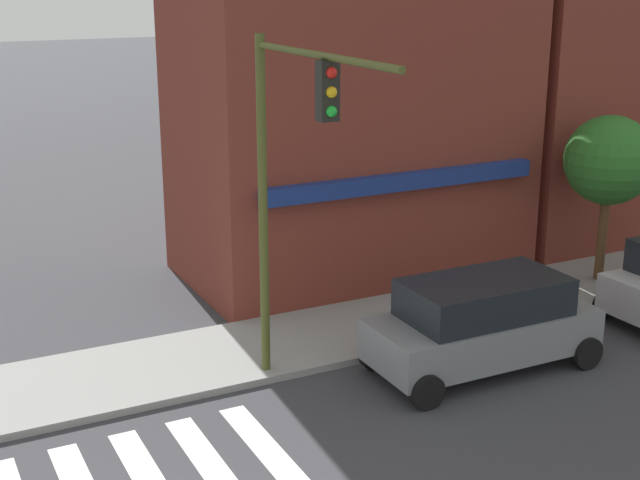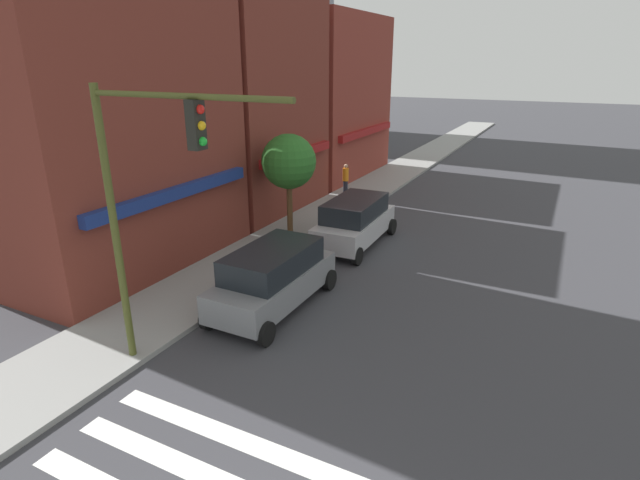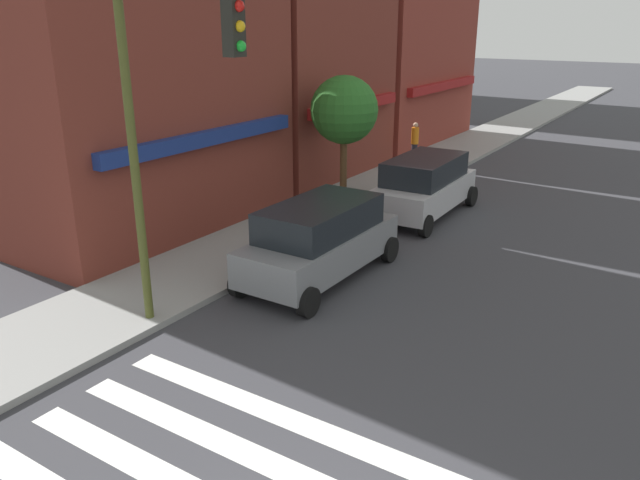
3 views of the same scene
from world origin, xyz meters
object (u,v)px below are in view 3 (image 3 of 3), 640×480
object	(u,v)px
suv_silver	(424,185)
pedestrian_orange_vest	(415,142)
fire_hydrant	(259,245)
street_tree	(344,111)
suv_grey	(320,239)
traffic_signal	(170,109)

from	to	relation	value
suv_silver	pedestrian_orange_vest	size ratio (longest dim) A/B	2.68
fire_hydrant	street_tree	xyz separation A→B (m)	(6.11, 1.10, 2.65)
suv_grey	fire_hydrant	distance (m)	1.77
traffic_signal	street_tree	xyz separation A→B (m)	(9.86, 2.19, -1.32)
suv_silver	fire_hydrant	world-z (taller)	suv_silver
fire_hydrant	suv_grey	bearing A→B (deg)	-80.46
traffic_signal	suv_grey	world-z (taller)	traffic_signal
suv_grey	suv_silver	xyz separation A→B (m)	(6.25, 0.00, 0.00)
suv_silver	street_tree	distance (m)	3.60
suv_grey	street_tree	world-z (taller)	street_tree
traffic_signal	pedestrian_orange_vest	world-z (taller)	traffic_signal
traffic_signal	suv_silver	xyz separation A→B (m)	(10.29, -0.61, -3.55)
suv_grey	street_tree	size ratio (longest dim) A/B	1.11
fire_hydrant	suv_silver	bearing A→B (deg)	-14.59
pedestrian_orange_vest	fire_hydrant	xyz separation A→B (m)	(-13.00, -1.59, -0.46)
pedestrian_orange_vest	fire_hydrant	world-z (taller)	pedestrian_orange_vest
fire_hydrant	street_tree	bearing A→B (deg)	10.21
suv_silver	pedestrian_orange_vest	bearing A→B (deg)	25.55
suv_grey	suv_silver	bearing A→B (deg)	0.29
traffic_signal	fire_hydrant	distance (m)	5.57
suv_silver	traffic_signal	bearing A→B (deg)	175.14
traffic_signal	pedestrian_orange_vest	xyz separation A→B (m)	(16.75, 2.68, -3.51)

